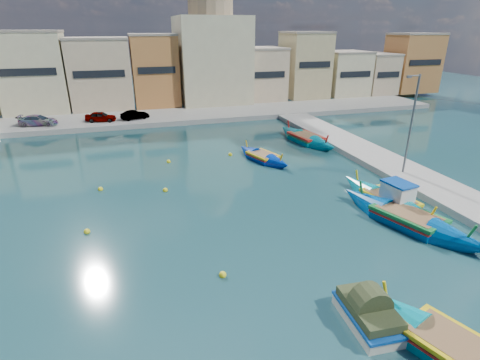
{
  "coord_description": "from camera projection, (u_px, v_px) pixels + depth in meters",
  "views": [
    {
      "loc": [
        -2.92,
        -16.69,
        11.11
      ],
      "look_at": [
        4.0,
        6.0,
        1.4
      ],
      "focal_mm": 28.0,
      "sensor_mm": 36.0,
      "label": 1
    }
  ],
  "objects": [
    {
      "name": "parked_cars",
      "position": [
        81.0,
        118.0,
        44.11
      ],
      "size": [
        14.74,
        2.44,
        1.22
      ],
      "color": "#4C1919",
      "rests_on": "north_quay"
    },
    {
      "name": "church_block",
      "position": [
        211.0,
        47.0,
        54.69
      ],
      "size": [
        10.0,
        10.0,
        19.1
      ],
      "color": "#BFB78F",
      "rests_on": "ground"
    },
    {
      "name": "luzzu_green",
      "position": [
        263.0,
        158.0,
        33.62
      ],
      "size": [
        3.89,
        7.14,
        2.18
      ],
      "color": "#002CA7",
      "rests_on": "ground"
    },
    {
      "name": "north_quay",
      "position": [
        151.0,
        118.0,
        47.98
      ],
      "size": [
        80.0,
        8.0,
        0.6
      ],
      "primitive_type": "cube",
      "color": "gray",
      "rests_on": "ground"
    },
    {
      "name": "luzzu_cyan_south",
      "position": [
        453.0,
        351.0,
        13.52
      ],
      "size": [
        4.65,
        8.35,
        2.53
      ],
      "color": "#008EA2",
      "rests_on": "ground"
    },
    {
      "name": "luzzu_cyan_mid",
      "position": [
        306.0,
        139.0,
        38.98
      ],
      "size": [
        3.71,
        9.56,
        2.76
      ],
      "color": "#008098",
      "rests_on": "ground"
    },
    {
      "name": "mooring_buoys",
      "position": [
        198.0,
        191.0,
        27.12
      ],
      "size": [
        21.28,
        17.91,
        0.36
      ],
      "color": "yellow",
      "rests_on": "ground"
    },
    {
      "name": "quay_street_lamp",
      "position": [
        411.0,
        124.0,
        28.15
      ],
      "size": [
        1.18,
        0.16,
        8.0
      ],
      "color": "#595B60",
      "rests_on": "ground"
    },
    {
      "name": "luzzu_blue_south",
      "position": [
        407.0,
        220.0,
        22.62
      ],
      "size": [
        5.23,
        10.12,
        2.86
      ],
      "color": "#0050A2",
      "rests_on": "ground"
    },
    {
      "name": "luzzu_turquoise_cabin",
      "position": [
        390.0,
        201.0,
        24.94
      ],
      "size": [
        3.32,
        9.25,
        2.91
      ],
      "color": "#00889D",
      "rests_on": "ground"
    },
    {
      "name": "east_quay",
      "position": [
        470.0,
        206.0,
        24.53
      ],
      "size": [
        4.0,
        70.0,
        0.5
      ],
      "primitive_type": "cube",
      "color": "gray",
      "rests_on": "ground"
    },
    {
      "name": "north_townhouses",
      "position": [
        191.0,
        72.0,
        54.52
      ],
      "size": [
        83.2,
        7.87,
        10.19
      ],
      "color": "tan",
      "rests_on": "ground"
    },
    {
      "name": "tender_near",
      "position": [
        368.0,
        314.0,
        14.95
      ],
      "size": [
        1.88,
        3.2,
        1.53
      ],
      "color": "beige",
      "rests_on": "ground"
    },
    {
      "name": "ground",
      "position": [
        201.0,
        254.0,
        19.77
      ],
      "size": [
        160.0,
        160.0,
        0.0
      ],
      "primitive_type": "plane",
      "color": "#133938",
      "rests_on": "ground"
    }
  ]
}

